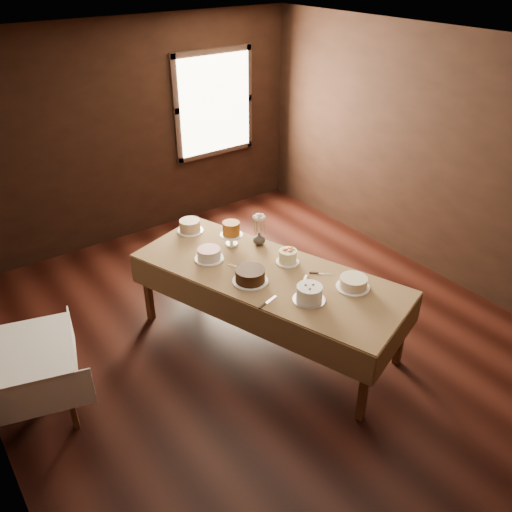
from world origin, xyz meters
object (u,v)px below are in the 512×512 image
object	(u,v)px
cake_lattice	(209,255)
cake_server_b	(327,274)
cake_swirl	(309,294)
side_table	(21,358)
cake_server_e	(271,300)
cake_chocolate	(250,276)
cake_flowers	(288,257)
cake_caramel	(231,235)
cake_server_a	(305,279)
cake_cream	(353,283)
display_table	(268,278)
flower_vase	(259,239)
cake_speckled	(190,226)
cake_server_c	(234,266)

from	to	relation	value
cake_lattice	cake_server_b	xyz separation A→B (m)	(0.76, -0.89, -0.05)
cake_lattice	cake_swirl	xyz separation A→B (m)	(0.34, -1.11, 0.02)
side_table	cake_server_e	distance (m)	2.12
cake_chocolate	cake_flowers	distance (m)	0.49
cake_caramel	cake_server_a	size ratio (longest dim) A/B	1.12
cake_flowers	cake_server_b	distance (m)	0.42
cake_chocolate	cake_cream	size ratio (longest dim) A/B	0.99
side_table	cake_caramel	distance (m)	2.26
side_table	cake_flowers	size ratio (longest dim) A/B	4.29
display_table	cake_server_e	bearing A→B (deg)	-124.13
cake_lattice	cake_caramel	xyz separation A→B (m)	(0.34, 0.11, 0.06)
cake_lattice	cake_flowers	bearing A→B (deg)	-40.76
cake_flowers	cake_server_a	xyz separation A→B (m)	(-0.06, -0.33, -0.06)
cake_server_b	side_table	bearing A→B (deg)	-153.78
cake_caramel	flower_vase	bearing A→B (deg)	-35.55
cake_cream	cake_lattice	bearing A→B (deg)	123.54
cake_cream	cake_swirl	bearing A→B (deg)	168.94
cake_cream	cake_server_e	world-z (taller)	cake_cream
cake_swirl	flower_vase	world-z (taller)	cake_swirl
cake_speckled	cake_server_e	bearing A→B (deg)	-92.52
cake_speckled	cake_server_a	xyz separation A→B (m)	(0.39, -1.45, -0.06)
display_table	flower_vase	distance (m)	0.56
cake_server_a	display_table	bearing A→B (deg)	87.64
display_table	cake_swirl	xyz separation A→B (m)	(0.01, -0.57, 0.13)
side_table	cake_server_a	distance (m)	2.53
cake_chocolate	cake_server_a	distance (m)	0.51
side_table	cake_chocolate	distance (m)	2.05
cake_server_a	cake_server_b	world-z (taller)	same
cake_lattice	cake_cream	size ratio (longest dim) A/B	0.86
display_table	cake_speckled	bearing A→B (deg)	99.06
cake_lattice	flower_vase	size ratio (longest dim) A/B	2.16
side_table	cake_server_e	world-z (taller)	cake_server_e
cake_speckled	cake_server_b	xyz separation A→B (m)	(0.61, -1.51, -0.06)
side_table	flower_vase	size ratio (longest dim) A/B	7.50
cake_speckled	cake_caramel	world-z (taller)	cake_caramel
cake_swirl	cake_lattice	bearing A→B (deg)	107.11
cake_server_c	cake_flowers	bearing A→B (deg)	-140.27
display_table	cake_cream	size ratio (longest dim) A/B	8.40
cake_speckled	cake_server_c	size ratio (longest dim) A/B	1.18
cake_server_a	cake_server_c	bearing A→B (deg)	87.95
cake_cream	side_table	bearing A→B (deg)	157.78
cake_server_c	cake_cream	bearing A→B (deg)	-166.10
cake_swirl	flower_vase	bearing A→B (deg)	77.45
cake_chocolate	cake_swirl	distance (m)	0.60
cake_lattice	cake_server_b	distance (m)	1.17
display_table	cake_server_e	distance (m)	0.45
side_table	cake_cream	world-z (taller)	cake_cream
cake_chocolate	cake_swirl	bearing A→B (deg)	-66.15
cake_server_e	flower_vase	xyz separation A→B (m)	(0.50, 0.85, 0.06)
cake_speckled	cake_caramel	xyz separation A→B (m)	(0.20, -0.51, 0.05)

